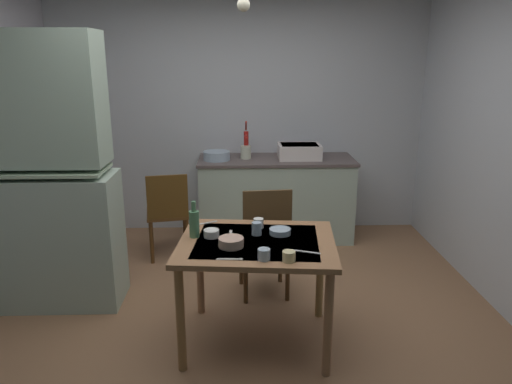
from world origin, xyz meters
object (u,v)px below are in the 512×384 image
Objects in this scene: chair_far_side at (265,241)px; glass_bottle at (194,223)px; mixing_bowl_counter at (216,156)px; serving_bowl_wide at (231,242)px; mug_tall at (263,254)px; hand_pump at (246,142)px; hutch_cabinet at (47,184)px; sink_basin at (299,151)px; chair_by_counter at (168,212)px; dining_table at (257,255)px.

glass_bottle is at bearing -132.54° from chair_far_side.
mixing_bowl_counter is at bearing 108.63° from chair_far_side.
mug_tall is (0.20, -0.21, 0.00)m from serving_bowl_wide.
hand_pump is at bearing 91.76° from mug_tall.
hutch_cabinet reaches higher than sink_basin.
serving_bowl_wide is at bearing -109.44° from chair_far_side.
chair_by_counter reaches higher than serving_bowl_wide.
mixing_bowl_counter is at bearing 95.06° from serving_bowl_wide.
chair_by_counter is (-0.77, -0.58, -0.58)m from hand_pump.
mug_tall reaches higher than serving_bowl_wide.
hutch_cabinet is 1.74m from chair_far_side.
chair_far_side reaches higher than serving_bowl_wide.
sink_basin is 1.75× the size of glass_bottle.
mixing_bowl_counter is at bearing 47.18° from hutch_cabinet.
mixing_bowl_counter is at bearing 100.20° from dining_table.
chair_far_side is 3.76× the size of glass_bottle.
hutch_cabinet is 1.87m from mug_tall.
mixing_bowl_counter reaches higher than serving_bowl_wide.
chair_by_counter is at bearing -158.16° from sink_basin.
glass_bottle is (-0.42, 0.09, 0.20)m from dining_table.
mixing_bowl_counter is 0.32× the size of chair_by_counter.
dining_table is (-0.51, -2.00, -0.31)m from sink_basin.
mug_tall is (-0.48, -2.30, -0.17)m from sink_basin.
sink_basin is 0.40× the size of dining_table.
hand_pump is (-0.56, 0.05, 0.09)m from sink_basin.
mixing_bowl_counter is 1.69× the size of serving_bowl_wide.
chair_by_counter is at bearing 105.79° from glass_bottle.
mug_tall is at bearing -84.29° from dining_table.
hutch_cabinet is 1.59m from serving_bowl_wide.
sink_basin is 2.36m from mug_tall.
sink_basin is 1.60× the size of mixing_bowl_counter.
sink_basin is 1.13× the size of hand_pump.
glass_bottle is (-0.51, -0.55, 0.36)m from chair_far_side.
dining_table is 4.38× the size of glass_bottle.
sink_basin is at bearing 75.55° from dining_table.
dining_table is 1.27× the size of chair_by_counter.
hutch_cabinet is 2.10m from hand_pump.
hand_pump is at bearing 17.14° from mixing_bowl_counter.
mixing_bowl_counter is 0.80m from chair_by_counter.
chair_by_counter is at bearing 118.88° from dining_table.
hand_pump reaches higher than chair_by_counter.
hutch_cabinet is at bearing -137.25° from hand_pump.
mug_tall is at bearing -88.24° from hand_pump.
mixing_bowl_counter reaches higher than mug_tall.
glass_bottle is at bearing -74.21° from chair_by_counter.
hutch_cabinet is 1.81m from mixing_bowl_counter.
hutch_cabinet reaches higher than serving_bowl_wide.
hand_pump reaches higher than sink_basin.
chair_by_counter is at bearing 112.30° from serving_bowl_wide.
dining_table is 6.74× the size of serving_bowl_wide.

